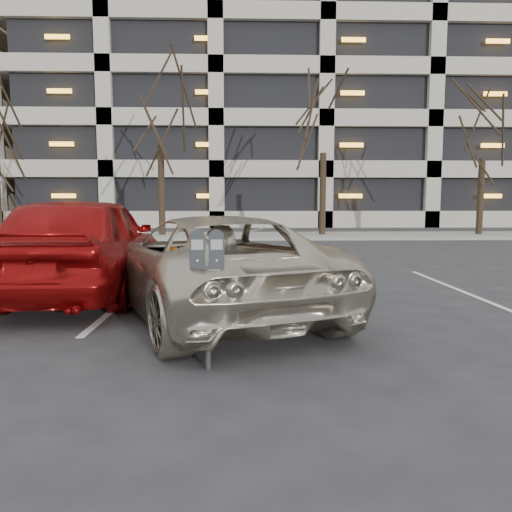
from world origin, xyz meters
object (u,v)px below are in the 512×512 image
Objects in this scene: car_red at (85,245)px; tree_c at (324,101)px; suv_silver at (210,265)px; parking_meter at (207,265)px; tree_b at (159,88)px; tree_d at (485,110)px.

tree_c is at bearing -115.85° from car_red.
tree_c is 1.66× the size of car_red.
car_red is at bearing -54.99° from suv_silver.
parking_meter is 2.31m from suv_silver.
tree_b reaches higher than tree_d.
tree_b is 7.02m from tree_c.
suv_silver is 1.09× the size of car_red.
tree_b is 1.08× the size of tree_c.
car_red is (-2.23, 3.70, -0.13)m from parking_meter.
tree_d is 21.01m from parking_meter.
tree_c reaches higher than car_red.
tree_d is 6.11× the size of parking_meter.
suv_silver is (-11.00, -15.09, -4.84)m from tree_d.
suv_silver is at bearing 144.58° from car_red.
tree_d is at bearing 53.79° from parking_meter.
tree_d is (7.00, 0.00, -0.34)m from tree_c.
tree_d is at bearing -147.41° from suv_silver.
suv_silver is at bearing -126.10° from tree_d.
tree_d is (14.00, 0.00, -0.84)m from tree_b.
tree_c is at bearing 180.00° from tree_d.
tree_b is at bearing -88.06° from car_red.
parking_meter is at bearing -102.61° from tree_c.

